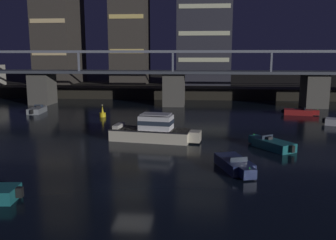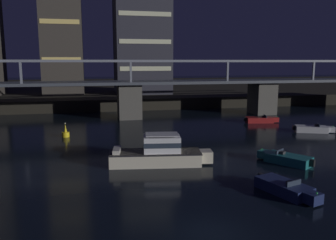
{
  "view_description": "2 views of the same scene",
  "coord_description": "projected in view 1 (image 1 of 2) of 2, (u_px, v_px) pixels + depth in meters",
  "views": [
    {
      "loc": [
        4.19,
        -21.95,
        8.44
      ],
      "look_at": [
        0.87,
        17.15,
        1.43
      ],
      "focal_mm": 38.27,
      "sensor_mm": 36.0,
      "label": 1
    },
    {
      "loc": [
        -5.95,
        -16.32,
        9.1
      ],
      "look_at": [
        2.33,
        21.01,
        2.64
      ],
      "focal_mm": 37.0,
      "sensor_mm": 36.0,
      "label": 2
    }
  ],
  "objects": [
    {
      "name": "tower_west_low",
      "position": [
        58.0,
        7.0,
        82.61
      ],
      "size": [
        8.46,
        12.9,
        35.0
      ],
      "color": "#38332D",
      "rests_on": "far_riverbank"
    },
    {
      "name": "cabin_cruiser_near_left",
      "position": [
        153.0,
        131.0,
        36.05
      ],
      "size": [
        9.34,
        3.84,
        2.79
      ],
      "color": "beige",
      "rests_on": "ground"
    },
    {
      "name": "channel_buoy",
      "position": [
        103.0,
        114.0,
        50.37
      ],
      "size": [
        0.9,
        0.9,
        1.76
      ],
      "color": "yellow",
      "rests_on": "ground"
    },
    {
      "name": "tower_central",
      "position": [
        204.0,
        22.0,
        79.92
      ],
      "size": [
        11.65,
        11.69,
        28.01
      ],
      "color": "#282833",
      "rests_on": "far_riverbank"
    },
    {
      "name": "far_riverbank",
      "position": [
        185.0,
        81.0,
        109.02
      ],
      "size": [
        240.0,
        80.0,
        2.2
      ],
      "primitive_type": "cube",
      "color": "black",
      "rests_on": "ground"
    },
    {
      "name": "tower_west_tall",
      "position": [
        129.0,
        1.0,
        80.06
      ],
      "size": [
        8.16,
        8.3,
        37.23
      ],
      "color": "#38332D",
      "rests_on": "far_riverbank"
    },
    {
      "name": "ground_plane",
      "position": [
        133.0,
        187.0,
        23.36
      ],
      "size": [
        400.0,
        400.0,
        0.0
      ],
      "primitive_type": "plane",
      "color": "black"
    },
    {
      "name": "speedboat_mid_center",
      "position": [
        300.0,
        112.0,
        52.14
      ],
      "size": [
        5.22,
        2.5,
        1.16
      ],
      "color": "maroon",
      "rests_on": "ground"
    },
    {
      "name": "river_bridge",
      "position": [
        174.0,
        82.0,
        61.4
      ],
      "size": [
        99.96,
        6.4,
        9.38
      ],
      "color": "#4C4944",
      "rests_on": "ground"
    },
    {
      "name": "speedboat_near_right",
      "position": [
        272.0,
        144.0,
        33.11
      ],
      "size": [
        3.85,
        4.77,
        1.16
      ],
      "color": "#196066",
      "rests_on": "ground"
    },
    {
      "name": "speedboat_mid_right",
      "position": [
        235.0,
        164.0,
        26.9
      ],
      "size": [
        2.89,
        5.15,
        1.16
      ],
      "color": "#19234C",
      "rests_on": "ground"
    },
    {
      "name": "speedboat_far_left",
      "position": [
        38.0,
        110.0,
        54.14
      ],
      "size": [
        2.16,
        5.23,
        1.16
      ],
      "color": "gray",
      "rests_on": "ground"
    }
  ]
}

